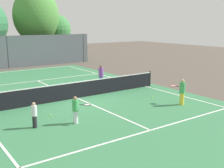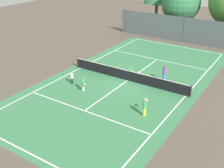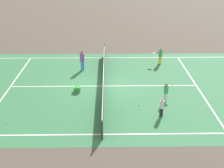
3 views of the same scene
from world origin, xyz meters
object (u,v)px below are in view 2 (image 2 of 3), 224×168
at_px(ball_crate, 130,71).
at_px(player_2, 72,78).
at_px(player_0, 164,73).
at_px(tennis_ball_1, 117,55).
at_px(tennis_ball_3, 90,157).
at_px(tennis_ball_4, 199,67).
at_px(player_1, 83,84).
at_px(tennis_ball_0, 152,103).
at_px(player_3, 145,107).
at_px(tennis_ball_5, 90,82).
at_px(tennis_ball_2, 205,68).

bearing_deg(ball_crate, player_2, -121.41).
distance_m(player_0, tennis_ball_1, 8.05).
height_order(tennis_ball_3, tennis_ball_4, same).
xyz_separation_m(player_1, tennis_ball_0, (5.84, 1.29, -0.62)).
bearing_deg(tennis_ball_0, player_2, -174.52).
relative_size(player_3, tennis_ball_5, 21.64).
distance_m(tennis_ball_1, tennis_ball_3, 17.45).
height_order(player_0, player_3, player_0).
height_order(player_3, ball_crate, player_3).
relative_size(tennis_ball_0, tennis_ball_2, 1.00).
distance_m(tennis_ball_4, tennis_ball_5, 11.43).
bearing_deg(player_3, tennis_ball_1, 130.71).
bearing_deg(tennis_ball_3, player_3, 84.66).
bearing_deg(player_0, tennis_ball_1, 153.82).
bearing_deg(ball_crate, player_0, -0.87).
relative_size(tennis_ball_2, tennis_ball_3, 1.00).
xyz_separation_m(tennis_ball_3, tennis_ball_5, (-6.12, 8.18, 0.00)).
height_order(tennis_ball_2, tennis_ball_3, same).
bearing_deg(player_1, player_3, -6.48).
height_order(player_0, tennis_ball_1, player_0).
distance_m(player_1, tennis_ball_5, 1.85).
bearing_deg(tennis_ball_5, player_2, -137.17).
distance_m(tennis_ball_0, tennis_ball_5, 6.36).
relative_size(player_0, ball_crate, 3.34).
distance_m(player_0, tennis_ball_2, 5.59).
distance_m(player_0, player_2, 8.29).
xyz_separation_m(player_0, player_3, (1.20, -6.22, -0.06)).
bearing_deg(tennis_ball_5, tennis_ball_4, 51.73).
relative_size(player_3, tennis_ball_0, 21.64).
relative_size(player_2, tennis_ball_1, 17.09).
xyz_separation_m(player_3, ball_crate, (-4.78, 6.28, -0.56)).
bearing_deg(tennis_ball_0, ball_crate, 136.21).
relative_size(tennis_ball_1, tennis_ball_4, 1.00).
xyz_separation_m(player_0, tennis_ball_3, (0.66, -12.04, -0.77)).
bearing_deg(player_1, player_0, 48.17).
relative_size(tennis_ball_1, tennis_ball_3, 1.00).
bearing_deg(player_2, player_0, 36.74).
distance_m(player_2, player_3, 7.95).
height_order(tennis_ball_0, tennis_ball_5, same).
distance_m(player_1, player_2, 1.79).
height_order(tennis_ball_3, tennis_ball_5, same).
bearing_deg(ball_crate, tennis_ball_5, -115.60).
height_order(player_2, tennis_ball_0, player_2).
relative_size(tennis_ball_2, tennis_ball_5, 1.00).
relative_size(player_3, tennis_ball_1, 21.64).
xyz_separation_m(player_1, tennis_ball_2, (7.29, 10.54, -0.62)).
distance_m(tennis_ball_0, tennis_ball_4, 9.38).
xyz_separation_m(ball_crate, tennis_ball_1, (-3.61, 3.48, -0.15)).
xyz_separation_m(ball_crate, tennis_ball_4, (5.21, 5.06, -0.15)).
bearing_deg(player_1, tennis_ball_1, 103.96).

